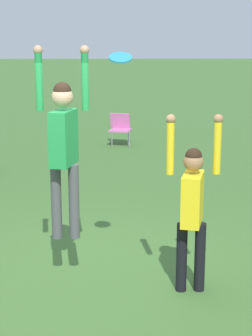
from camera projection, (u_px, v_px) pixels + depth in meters
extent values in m
plane|color=#3D662D|center=(89.00, 270.00, 6.83)|extent=(120.00, 120.00, 0.00)
cylinder|color=#4C4C51|center=(56.00, 202.00, 6.39)|extent=(0.12, 0.12, 0.87)
cylinder|color=#4C4C51|center=(74.00, 202.00, 6.40)|extent=(0.12, 0.12, 0.87)
cube|color=green|center=(63.00, 138.00, 6.22)|extent=(0.31, 0.48, 0.61)
sphere|color=tan|center=(62.00, 97.00, 6.12)|extent=(0.23, 0.23, 0.23)
sphere|color=black|center=(62.00, 91.00, 6.10)|extent=(0.20, 0.20, 0.20)
cylinder|color=green|center=(39.00, 81.00, 6.07)|extent=(0.08, 0.08, 0.65)
sphere|color=tan|center=(38.00, 50.00, 5.99)|extent=(0.10, 0.10, 0.10)
cylinder|color=green|center=(85.00, 80.00, 6.09)|extent=(0.08, 0.08, 0.65)
sphere|color=tan|center=(84.00, 50.00, 6.01)|extent=(0.10, 0.10, 0.10)
cylinder|color=black|center=(182.00, 257.00, 6.20)|extent=(0.12, 0.12, 0.79)
cylinder|color=black|center=(200.00, 257.00, 6.21)|extent=(0.12, 0.12, 0.79)
cube|color=yellow|center=(192.00, 199.00, 6.05)|extent=(0.31, 0.49, 0.56)
sphere|color=#9E704C|center=(193.00, 162.00, 5.95)|extent=(0.21, 0.21, 0.21)
sphere|color=black|center=(194.00, 156.00, 5.94)|extent=(0.18, 0.18, 0.18)
cylinder|color=yellow|center=(170.00, 147.00, 5.91)|extent=(0.08, 0.08, 0.59)
sphere|color=#9E704C|center=(171.00, 119.00, 5.84)|extent=(0.10, 0.10, 0.10)
cylinder|color=yellow|center=(217.00, 147.00, 5.93)|extent=(0.08, 0.08, 0.59)
sphere|color=#9E704C|center=(218.00, 119.00, 5.86)|extent=(0.10, 0.10, 0.10)
cylinder|color=#2D9EDB|center=(120.00, 57.00, 5.87)|extent=(0.25, 0.23, 0.11)
cylinder|color=gray|center=(112.00, 139.00, 14.20)|extent=(0.02, 0.02, 0.41)
cylinder|color=gray|center=(129.00, 139.00, 14.22)|extent=(0.02, 0.02, 0.41)
cylinder|color=gray|center=(112.00, 136.00, 14.62)|extent=(0.02, 0.02, 0.41)
cylinder|color=gray|center=(128.00, 136.00, 14.64)|extent=(0.02, 0.02, 0.41)
cube|color=#C666A3|center=(120.00, 130.00, 14.38)|extent=(0.63, 0.63, 0.04)
cube|color=#C666A3|center=(120.00, 121.00, 14.56)|extent=(0.52, 0.23, 0.39)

